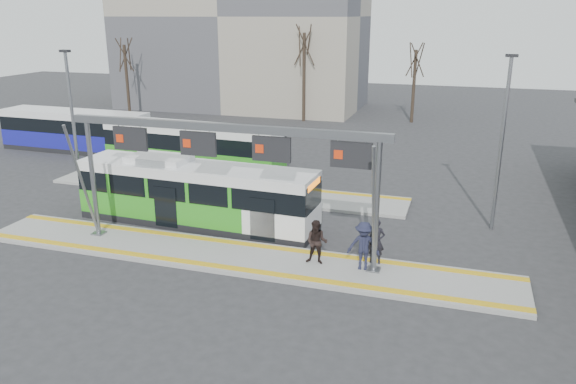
# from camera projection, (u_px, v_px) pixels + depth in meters

# --- Properties ---
(ground) EXTENTS (120.00, 120.00, 0.00)m
(ground) POSITION_uv_depth(u_px,v_px,m) (234.00, 258.00, 22.31)
(ground) COLOR #2D2D30
(ground) RESTS_ON ground
(platform_main) EXTENTS (22.00, 3.00, 0.15)m
(platform_main) POSITION_uv_depth(u_px,v_px,m) (234.00, 257.00, 22.29)
(platform_main) COLOR gray
(platform_main) RESTS_ON ground
(platform_second) EXTENTS (20.00, 3.00, 0.15)m
(platform_second) POSITION_uv_depth(u_px,v_px,m) (224.00, 190.00, 30.71)
(platform_second) COLOR gray
(platform_second) RESTS_ON ground
(tactile_main) EXTENTS (22.00, 2.65, 0.02)m
(tactile_main) POSITION_uv_depth(u_px,v_px,m) (234.00, 255.00, 22.27)
(tactile_main) COLOR gold
(tactile_main) RESTS_ON platform_main
(tactile_second) EXTENTS (20.00, 0.35, 0.02)m
(tactile_second) POSITION_uv_depth(u_px,v_px,m) (232.00, 183.00, 31.72)
(tactile_second) COLOR gold
(tactile_second) RESTS_ON platform_second
(gantry) EXTENTS (13.00, 1.68, 5.20)m
(gantry) POSITION_uv_depth(u_px,v_px,m) (225.00, 151.00, 21.34)
(gantry) COLOR slate
(gantry) RESTS_ON platform_main
(apartment_block) EXTENTS (24.50, 12.50, 18.40)m
(apartment_block) POSITION_uv_depth(u_px,v_px,m) (242.00, 14.00, 56.23)
(apartment_block) COLOR gray
(apartment_block) RESTS_ON ground
(hero_bus) EXTENTS (11.29, 2.86, 3.08)m
(hero_bus) POSITION_uv_depth(u_px,v_px,m) (196.00, 194.00, 25.60)
(hero_bus) COLOR black
(hero_bus) RESTS_ON ground
(bg_bus_green) EXTENTS (11.51, 3.08, 2.85)m
(bg_bus_green) POSITION_uv_depth(u_px,v_px,m) (193.00, 148.00, 34.52)
(bg_bus_green) COLOR black
(bg_bus_green) RESTS_ON ground
(bg_bus_blue) EXTENTS (10.87, 2.60, 2.82)m
(bg_bus_blue) POSITION_uv_depth(u_px,v_px,m) (75.00, 131.00, 39.39)
(bg_bus_blue) COLOR black
(bg_bus_blue) RESTS_ON ground
(passenger_a) EXTENTS (0.66, 0.44, 1.76)m
(passenger_a) POSITION_uv_depth(u_px,v_px,m) (376.00, 241.00, 21.34)
(passenger_a) COLOR black
(passenger_a) RESTS_ON platform_main
(passenger_b) EXTENTS (0.87, 0.69, 1.73)m
(passenger_b) POSITION_uv_depth(u_px,v_px,m) (317.00, 242.00, 21.28)
(passenger_b) COLOR black
(passenger_b) RESTS_ON platform_main
(passenger_c) EXTENTS (1.26, 0.79, 1.87)m
(passenger_c) POSITION_uv_depth(u_px,v_px,m) (364.00, 246.00, 20.78)
(passenger_c) COLOR #1D2035
(passenger_c) RESTS_ON platform_main
(tree_left) EXTENTS (1.40, 1.40, 8.73)m
(tree_left) POSITION_uv_depth(u_px,v_px,m) (304.00, 45.00, 48.69)
(tree_left) COLOR #382B21
(tree_left) RESTS_ON ground
(tree_mid) EXTENTS (1.40, 1.40, 7.14)m
(tree_mid) POSITION_uv_depth(u_px,v_px,m) (416.00, 60.00, 48.46)
(tree_mid) COLOR #382B21
(tree_mid) RESTS_ON ground
(tree_far) EXTENTS (1.40, 1.40, 7.42)m
(tree_far) POSITION_uv_depth(u_px,v_px,m) (125.00, 55.00, 51.54)
(tree_far) COLOR #382B21
(tree_far) RESTS_ON ground
(lamp_west) EXTENTS (0.50, 0.25, 7.64)m
(lamp_west) POSITION_uv_depth(u_px,v_px,m) (73.00, 124.00, 27.92)
(lamp_west) COLOR slate
(lamp_west) RESTS_ON ground
(lamp_east) EXTENTS (0.50, 0.25, 7.71)m
(lamp_east) POSITION_uv_depth(u_px,v_px,m) (502.00, 140.00, 24.10)
(lamp_east) COLOR slate
(lamp_east) RESTS_ON ground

